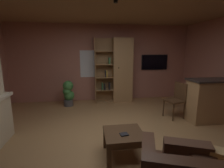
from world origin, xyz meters
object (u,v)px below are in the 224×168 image
object	(u,v)px
bookshelf_cabinet	(120,71)
table_book_0	(124,134)
dining_chair	(177,98)
wall_mounted_tv	(154,62)
kitchen_bar_counter	(216,100)
coffee_table	(124,137)
potted_floor_plant	(68,93)

from	to	relation	value
bookshelf_cabinet	table_book_0	bearing A→B (deg)	-99.64
bookshelf_cabinet	dining_chair	size ratio (longest dim) A/B	2.34
dining_chair	wall_mounted_tv	bearing A→B (deg)	86.45
kitchen_bar_counter	dining_chair	world-z (taller)	kitchen_bar_counter
bookshelf_cabinet	dining_chair	world-z (taller)	bookshelf_cabinet
bookshelf_cabinet	wall_mounted_tv	distance (m)	1.36
coffee_table	wall_mounted_tv	distance (m)	3.90
table_book_0	wall_mounted_tv	xyz separation A→B (m)	(1.86, 3.36, 0.91)
dining_chair	kitchen_bar_counter	bearing A→B (deg)	-21.98
dining_chair	wall_mounted_tv	world-z (taller)	wall_mounted_tv
coffee_table	wall_mounted_tv	size ratio (longest dim) A/B	0.67
dining_chair	potted_floor_plant	size ratio (longest dim) A/B	1.13
coffee_table	kitchen_bar_counter	bearing A→B (deg)	22.49
wall_mounted_tv	dining_chair	bearing A→B (deg)	-93.55
kitchen_bar_counter	table_book_0	bearing A→B (deg)	-156.23
bookshelf_cabinet	coffee_table	size ratio (longest dim) A/B	3.36
wall_mounted_tv	potted_floor_plant	bearing A→B (deg)	-170.46
potted_floor_plant	wall_mounted_tv	world-z (taller)	wall_mounted_tv
bookshelf_cabinet	kitchen_bar_counter	distance (m)	2.93
kitchen_bar_counter	wall_mounted_tv	world-z (taller)	wall_mounted_tv
table_book_0	potted_floor_plant	distance (m)	3.09
coffee_table	potted_floor_plant	world-z (taller)	potted_floor_plant
coffee_table	table_book_0	bearing A→B (deg)	-99.65
bookshelf_cabinet	kitchen_bar_counter	xyz separation A→B (m)	(2.06, -2.01, -0.53)
bookshelf_cabinet	potted_floor_plant	size ratio (longest dim) A/B	2.64
table_book_0	coffee_table	bearing A→B (deg)	80.35
dining_chair	coffee_table	bearing A→B (deg)	-140.68
coffee_table	dining_chair	distance (m)	2.24
bookshelf_cabinet	dining_chair	xyz separation A→B (m)	(1.20, -1.66, -0.54)
bookshelf_cabinet	coffee_table	xyz separation A→B (m)	(-0.52, -3.08, -0.74)
dining_chair	wall_mounted_tv	size ratio (longest dim) A/B	0.96
kitchen_bar_counter	dining_chair	size ratio (longest dim) A/B	1.57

